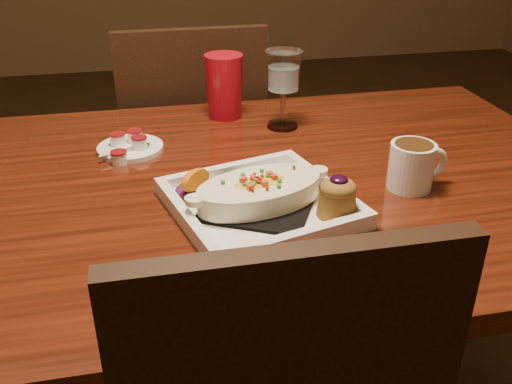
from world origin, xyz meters
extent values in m
cube|color=maroon|center=(0.00, 0.00, 0.73)|extent=(1.50, 0.90, 0.04)
cylinder|color=black|center=(0.67, 0.37, 0.35)|extent=(0.07, 0.07, 0.71)
cube|color=black|center=(0.00, 0.70, 0.45)|extent=(0.42, 0.42, 0.04)
cylinder|color=black|center=(0.17, 0.87, 0.23)|extent=(0.04, 0.04, 0.45)
cylinder|color=black|center=(-0.17, 0.87, 0.23)|extent=(0.04, 0.04, 0.45)
cylinder|color=black|center=(0.17, 0.53, 0.23)|extent=(0.04, 0.04, 0.45)
cylinder|color=black|center=(-0.17, 0.53, 0.23)|extent=(0.04, 0.04, 0.45)
cube|color=black|center=(0.00, 0.51, 0.70)|extent=(0.40, 0.03, 0.46)
cube|color=white|center=(0.05, -0.12, 0.76)|extent=(0.35, 0.35, 0.01)
cube|color=black|center=(0.05, -0.12, 0.77)|extent=(0.24, 0.24, 0.01)
ellipsoid|color=yellow|center=(0.05, -0.12, 0.79)|extent=(0.22, 0.15, 0.04)
ellipsoid|color=#54134B|center=(-0.06, -0.07, 0.77)|extent=(0.07, 0.07, 0.02)
cone|color=#996527|center=(0.16, -0.18, 0.79)|extent=(0.07, 0.07, 0.05)
ellipsoid|color=#996527|center=(0.16, -0.18, 0.81)|extent=(0.06, 0.06, 0.03)
ellipsoid|color=black|center=(0.16, -0.18, 0.83)|extent=(0.03, 0.03, 0.01)
cylinder|color=white|center=(0.34, -0.09, 0.79)|extent=(0.08, 0.08, 0.09)
cylinder|color=#3C2210|center=(0.34, -0.09, 0.83)|extent=(0.07, 0.07, 0.02)
torus|color=white|center=(0.38, -0.09, 0.79)|extent=(0.06, 0.02, 0.06)
cylinder|color=silver|center=(0.18, 0.25, 0.75)|extent=(0.07, 0.07, 0.01)
cylinder|color=silver|center=(0.18, 0.25, 0.80)|extent=(0.01, 0.01, 0.08)
cone|color=silver|center=(0.18, 0.25, 0.88)|extent=(0.09, 0.09, 0.09)
cylinder|color=white|center=(-0.17, 0.19, 0.75)|extent=(0.14, 0.14, 0.01)
cylinder|color=white|center=(-0.19, 0.20, 0.77)|extent=(0.03, 0.03, 0.02)
cylinder|color=maroon|center=(-0.19, 0.20, 0.78)|extent=(0.03, 0.03, 0.00)
cylinder|color=white|center=(-0.16, 0.21, 0.77)|extent=(0.03, 0.03, 0.02)
cylinder|color=maroon|center=(-0.16, 0.21, 0.78)|extent=(0.03, 0.03, 0.00)
cylinder|color=white|center=(-0.15, 0.17, 0.77)|extent=(0.03, 0.03, 0.02)
cylinder|color=maroon|center=(-0.15, 0.17, 0.78)|extent=(0.03, 0.03, 0.00)
cylinder|color=white|center=(-0.19, 0.12, 0.76)|extent=(0.03, 0.03, 0.02)
cylinder|color=maroon|center=(-0.19, 0.12, 0.78)|extent=(0.03, 0.03, 0.00)
cone|color=red|center=(0.06, 0.34, 0.83)|extent=(0.09, 0.09, 0.15)
camera|label=1|loc=(-0.14, -0.96, 1.24)|focal=40.00mm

